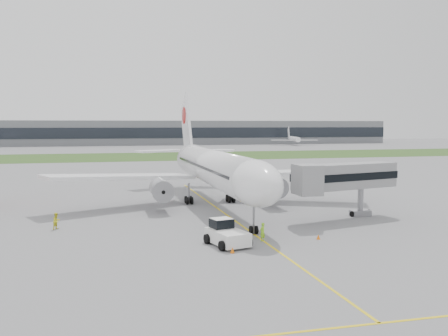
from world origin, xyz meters
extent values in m
plane|color=slate|center=(0.00, 0.00, 0.00)|extent=(600.00, 600.00, 0.00)
cube|color=#2C521F|center=(0.00, 120.00, 0.01)|extent=(600.00, 50.00, 0.02)
cube|color=slate|center=(0.00, 230.00, 7.00)|extent=(320.00, 22.00, 14.00)
cube|color=black|center=(0.00, 219.00, 7.00)|extent=(320.00, 0.60, 6.00)
cylinder|color=white|center=(0.00, 4.00, 5.60)|extent=(5.00, 38.00, 5.00)
ellipsoid|color=white|center=(0.00, -15.50, 5.60)|extent=(5.00, 11.00, 5.00)
cube|color=black|center=(0.00, -16.50, 6.50)|extent=(3.20, 1.54, 1.14)
cone|color=white|center=(0.00, 26.00, 6.40)|extent=(5.00, 10.53, 6.16)
cube|color=white|center=(-13.00, 6.00, 4.40)|extent=(22.13, 13.52, 1.70)
cube|color=white|center=(13.00, 6.00, 4.40)|extent=(22.13, 13.52, 1.70)
cylinder|color=#A3A2A8|center=(-8.00, 1.50, 3.00)|extent=(2.70, 5.20, 2.70)
cylinder|color=#A3A2A8|center=(8.00, 1.50, 3.00)|extent=(2.70, 5.20, 2.70)
cube|color=white|center=(0.00, 27.50, 11.50)|extent=(0.45, 10.90, 12.76)
cylinder|color=#B10B0A|center=(0.00, 28.50, 13.50)|extent=(0.60, 3.20, 3.20)
cube|color=white|center=(-5.00, 28.50, 6.80)|extent=(9.54, 6.34, 0.35)
cube|color=white|center=(5.00, 28.50, 6.80)|extent=(9.54, 6.34, 0.35)
cylinder|color=gray|center=(0.00, -15.00, 1.55)|extent=(0.24, 0.24, 3.10)
cylinder|color=black|center=(-3.20, 7.00, 0.55)|extent=(1.40, 1.10, 1.10)
cylinder|color=black|center=(3.20, 7.00, 0.55)|extent=(1.40, 1.10, 1.10)
cube|color=white|center=(-4.00, -19.27, 0.86)|extent=(3.78, 5.35, 1.29)
cube|color=white|center=(-4.31, -18.02, 1.94)|extent=(2.30, 2.14, 1.08)
cube|color=black|center=(-4.31, -18.02, 1.99)|extent=(2.36, 2.20, 0.92)
cylinder|color=black|center=(-5.80, -18.06, 0.48)|extent=(0.60, 1.03, 0.97)
cylinder|color=black|center=(-2.98, -17.36, 0.48)|extent=(0.60, 1.03, 0.97)
cylinder|color=black|center=(-5.02, -21.19, 0.48)|extent=(0.60, 1.03, 0.97)
cylinder|color=black|center=(-2.20, -20.49, 0.48)|extent=(0.60, 1.03, 0.97)
cube|color=gray|center=(13.73, -9.34, 5.38)|extent=(14.80, 6.52, 3.10)
cube|color=black|center=(13.73, -9.34, 5.38)|extent=(15.03, 6.67, 0.93)
cube|color=gray|center=(7.46, -11.97, 5.38)|extent=(2.69, 3.52, 3.52)
cylinder|color=gray|center=(16.62, -8.08, 1.97)|extent=(0.72, 0.72, 3.93)
cube|color=gray|center=(16.62, -8.08, 0.36)|extent=(2.76, 2.01, 0.72)
cylinder|color=black|center=(15.31, -8.41, 0.36)|extent=(0.48, 0.78, 0.72)
cylinder|color=black|center=(17.92, -7.76, 0.36)|extent=(0.48, 0.78, 0.72)
cone|color=orange|center=(-4.28, -22.17, 0.28)|extent=(0.40, 0.40, 0.56)
cone|color=orange|center=(5.73, -19.00, 0.27)|extent=(0.39, 0.39, 0.53)
imported|color=#97E926|center=(-0.11, -18.33, 0.94)|extent=(0.82, 0.76, 1.89)
imported|color=yellow|center=(-20.84, -7.31, 0.95)|extent=(1.15, 1.17, 1.91)
camera|label=1|loc=(-15.94, -65.62, 11.80)|focal=40.00mm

